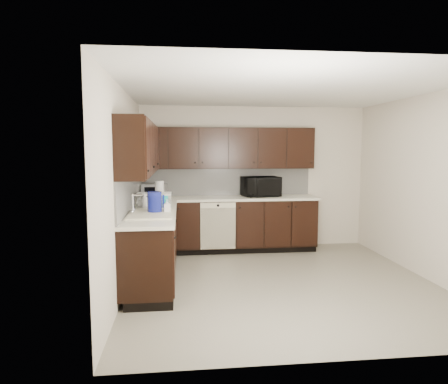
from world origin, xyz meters
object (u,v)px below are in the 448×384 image
object	(u,v)px
sink	(151,219)
microwave	(261,187)
toaster_oven	(154,191)
storage_bin	(154,200)
blue_pitcher	(155,202)

from	to	relation	value
sink	microwave	bearing A→B (deg)	44.84
sink	toaster_oven	size ratio (longest dim) A/B	2.19
toaster_oven	storage_bin	distance (m)	1.07
sink	toaster_oven	bearing A→B (deg)	92.23
microwave	storage_bin	bearing A→B (deg)	-159.23
sink	microwave	size ratio (longest dim) A/B	1.34
sink	blue_pitcher	size ratio (longest dim) A/B	2.97
toaster_oven	blue_pitcher	size ratio (longest dim) A/B	1.36
toaster_oven	blue_pitcher	distance (m)	1.66
blue_pitcher	microwave	bearing A→B (deg)	37.52
microwave	toaster_oven	world-z (taller)	microwave
microwave	toaster_oven	distance (m)	1.83
toaster_oven	storage_bin	bearing A→B (deg)	-73.93
sink	storage_bin	bearing A→B (deg)	90.22
sink	blue_pitcher	xyz separation A→B (m)	(0.04, 0.11, 0.20)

